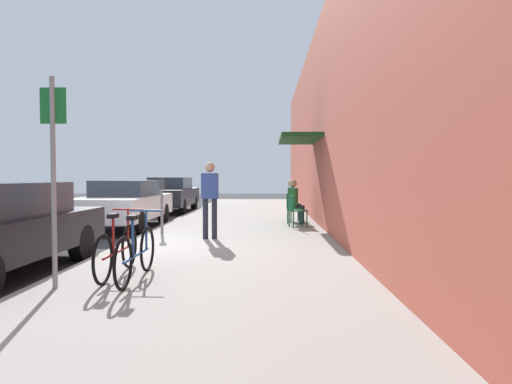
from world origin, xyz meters
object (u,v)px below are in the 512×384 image
(parked_car_1, at_px, (125,203))
(cafe_chair_2, at_px, (291,205))
(cafe_chair_1, at_px, (293,207))
(pedestrian_standing, at_px, (210,194))
(parking_meter, at_px, (162,202))
(seated_patron_2, at_px, (293,199))
(parked_car_2, at_px, (170,194))
(cafe_chair_0, at_px, (295,209))
(bicycle_0, at_px, (117,250))
(seated_patron_1, at_px, (295,200))
(street_sign, at_px, (53,165))
(bicycle_1, at_px, (136,253))

(parked_car_1, bearing_deg, cafe_chair_2, 13.33)
(cafe_chair_1, distance_m, pedestrian_standing, 3.78)
(parking_meter, height_order, pedestrian_standing, pedestrian_standing)
(parked_car_1, bearing_deg, seated_patron_2, 13.15)
(parked_car_2, bearing_deg, cafe_chair_0, -53.09)
(seated_patron_2, bearing_deg, cafe_chair_0, -91.79)
(bicycle_0, xyz_separation_m, seated_patron_2, (2.91, 7.62, 0.34))
(cafe_chair_0, distance_m, seated_patron_1, 0.95)
(street_sign, distance_m, bicycle_0, 1.45)
(parked_car_2, distance_m, cafe_chair_1, 7.41)
(parking_meter, bearing_deg, cafe_chair_0, 20.35)
(cafe_chair_1, bearing_deg, cafe_chair_2, 90.23)
(cafe_chair_1, distance_m, seated_patron_1, 0.20)
(parked_car_2, xyz_separation_m, seated_patron_2, (4.95, -4.66, 0.06))
(bicycle_1, distance_m, pedestrian_standing, 3.89)
(cafe_chair_0, height_order, cafe_chair_1, same)
(parked_car_2, xyz_separation_m, cafe_chair_0, (4.89, -6.51, -0.14))
(cafe_chair_2, bearing_deg, pedestrian_standing, -116.61)
(parked_car_2, height_order, seated_patron_1, parked_car_2)
(parking_meter, height_order, cafe_chair_1, parking_meter)
(street_sign, bearing_deg, pedestrian_standing, 72.29)
(parking_meter, bearing_deg, parked_car_2, 101.31)
(pedestrian_standing, bearing_deg, cafe_chair_0, 47.25)
(parked_car_1, height_order, cafe_chair_0, parked_car_1)
(bicycle_0, xyz_separation_m, bicycle_1, (0.34, -0.24, 0.00))
(street_sign, bearing_deg, bicycle_0, 51.86)
(parked_car_2, height_order, seated_patron_2, parked_car_2)
(bicycle_0, bearing_deg, bicycle_1, -35.30)
(pedestrian_standing, bearing_deg, parked_car_1, 134.64)
(parking_meter, height_order, bicycle_1, parking_meter)
(parking_meter, distance_m, cafe_chair_1, 4.00)
(cafe_chair_2, bearing_deg, seated_patron_2, -2.13)
(cafe_chair_1, height_order, cafe_chair_2, same)
(parked_car_2, bearing_deg, parking_meter, -78.69)
(seated_patron_1, distance_m, cafe_chair_2, 0.94)
(cafe_chair_0, xyz_separation_m, cafe_chair_1, (0.00, 0.95, 0.00))
(bicycle_0, distance_m, bicycle_1, 0.42)
(parked_car_1, bearing_deg, pedestrian_standing, -45.36)
(cafe_chair_0, bearing_deg, parking_meter, -159.65)
(parking_meter, relative_size, bicycle_0, 0.77)
(cafe_chair_1, height_order, seated_patron_2, seated_patron_2)
(parking_meter, relative_size, cafe_chair_0, 1.52)
(parked_car_1, bearing_deg, bicycle_0, -72.49)
(parking_meter, relative_size, seated_patron_2, 1.02)
(parked_car_2, distance_m, cafe_chair_0, 8.15)
(parked_car_2, distance_m, seated_patron_1, 7.46)
(parked_car_2, distance_m, street_sign, 13.08)
(parking_meter, bearing_deg, bicycle_1, -80.12)
(parked_car_1, xyz_separation_m, parking_meter, (1.55, -1.94, 0.16))
(cafe_chair_2, xyz_separation_m, pedestrian_standing, (-2.03, -4.05, 0.50))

